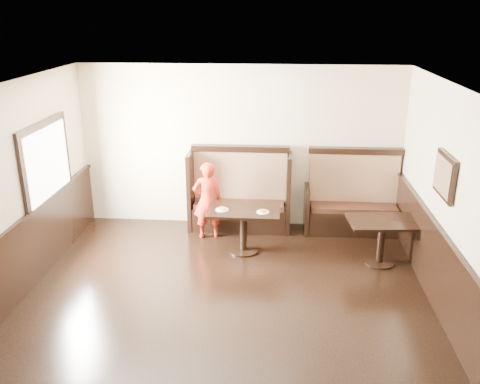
# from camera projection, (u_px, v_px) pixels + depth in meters

# --- Properties ---
(ground) EXTENTS (7.00, 7.00, 0.00)m
(ground) POSITION_uv_depth(u_px,v_px,m) (218.00, 341.00, 5.92)
(ground) COLOR black
(ground) RESTS_ON ground
(room_shell) EXTENTS (7.00, 7.00, 7.00)m
(room_shell) POSITION_uv_depth(u_px,v_px,m) (195.00, 277.00, 5.98)
(room_shell) COLOR beige
(room_shell) RESTS_ON ground
(booth_main) EXTENTS (1.75, 0.72, 1.45)m
(booth_main) POSITION_uv_depth(u_px,v_px,m) (240.00, 199.00, 8.83)
(booth_main) COLOR black
(booth_main) RESTS_ON ground
(booth_neighbor) EXTENTS (1.65, 0.72, 1.45)m
(booth_neighbor) POSITION_uv_depth(u_px,v_px,m) (353.00, 205.00, 8.71)
(booth_neighbor) COLOR black
(booth_neighbor) RESTS_ON ground
(table_main) EXTENTS (1.14, 0.72, 0.72)m
(table_main) POSITION_uv_depth(u_px,v_px,m) (244.00, 219.00, 7.93)
(table_main) COLOR black
(table_main) RESTS_ON ground
(table_neighbor) EXTENTS (1.06, 0.74, 0.70)m
(table_neighbor) POSITION_uv_depth(u_px,v_px,m) (382.00, 231.00, 7.56)
(table_neighbor) COLOR black
(table_neighbor) RESTS_ON ground
(child) EXTENTS (0.54, 0.42, 1.32)m
(child) POSITION_uv_depth(u_px,v_px,m) (207.00, 200.00, 8.40)
(child) COLOR red
(child) RESTS_ON ground
(pizza_plate_left) EXTENTS (0.20, 0.20, 0.04)m
(pizza_plate_left) POSITION_uv_depth(u_px,v_px,m) (222.00, 209.00, 7.84)
(pizza_plate_left) COLOR white
(pizza_plate_left) RESTS_ON table_main
(pizza_plate_right) EXTENTS (0.19, 0.19, 0.04)m
(pizza_plate_right) POSITION_uv_depth(u_px,v_px,m) (263.00, 211.00, 7.75)
(pizza_plate_right) COLOR white
(pizza_plate_right) RESTS_ON table_main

